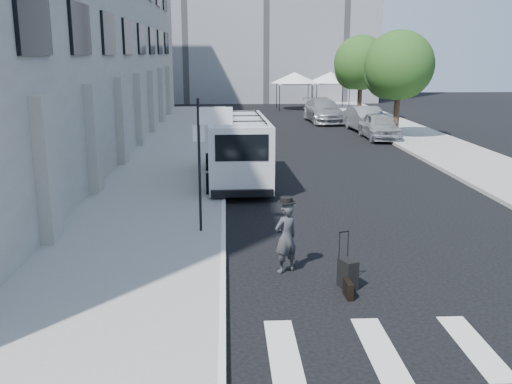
{
  "coord_description": "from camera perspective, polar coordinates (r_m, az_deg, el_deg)",
  "views": [
    {
      "loc": [
        -1.89,
        -11.41,
        4.75
      ],
      "look_at": [
        -1.15,
        2.74,
        1.3
      ],
      "focal_mm": 40.0,
      "sensor_mm": 36.0,
      "label": 1
    }
  ],
  "objects": [
    {
      "name": "sidewalk_left",
      "position": [
        27.9,
        -7.83,
        3.91
      ],
      "size": [
        4.5,
        48.0,
        0.15
      ],
      "primitive_type": "cube",
      "color": "gray",
      "rests_on": "ground"
    },
    {
      "name": "parked_car_a",
      "position": [
        33.23,
        12.26,
        6.47
      ],
      "size": [
        1.82,
        4.42,
        1.5
      ],
      "primitive_type": "imported",
      "rotation": [
        0.0,
        0.0,
        -0.01
      ],
      "color": "#9FA2A6",
      "rests_on": "ground"
    },
    {
      "name": "ground",
      "position": [
        12.5,
        6.0,
        -8.73
      ],
      "size": [
        120.0,
        120.0,
        0.0
      ],
      "primitive_type": "plane",
      "color": "black",
      "rests_on": "ground"
    },
    {
      "name": "sidewalk_right",
      "position": [
        33.57,
        16.03,
        5.15
      ],
      "size": [
        4.0,
        56.0,
        0.15
      ],
      "primitive_type": "cube",
      "color": "gray",
      "rests_on": "ground"
    },
    {
      "name": "tent_left",
      "position": [
        49.8,
        3.87,
        11.31
      ],
      "size": [
        4.0,
        4.0,
        3.2
      ],
      "color": "black",
      "rests_on": "ground"
    },
    {
      "name": "parked_car_b",
      "position": [
        36.26,
        10.97,
        7.14
      ],
      "size": [
        2.05,
        4.82,
        1.54
      ],
      "primitive_type": "imported",
      "rotation": [
        0.0,
        0.0,
        0.09
      ],
      "color": "slate",
      "rests_on": "ground"
    },
    {
      "name": "building_left",
      "position": [
        30.96,
        -21.87,
        15.06
      ],
      "size": [
        10.0,
        44.0,
        12.0
      ],
      "primitive_type": "cube",
      "color": "gray",
      "rests_on": "ground"
    },
    {
      "name": "businessman",
      "position": [
        12.63,
        3.01,
        -4.57
      ],
      "size": [
        0.7,
        0.64,
        1.6
      ],
      "primitive_type": "imported",
      "rotation": [
        0.0,
        0.0,
        3.71
      ],
      "color": "#38383A",
      "rests_on": "ground"
    },
    {
      "name": "sign_pole",
      "position": [
        14.77,
        -4.83,
        5.47
      ],
      "size": [
        1.03,
        0.07,
        3.5
      ],
      "color": "black",
      "rests_on": "sidewalk_left"
    },
    {
      "name": "tree_far",
      "position": [
        41.64,
        10.27,
        12.41
      ],
      "size": [
        3.8,
        3.83,
        6.03
      ],
      "color": "black",
      "rests_on": "ground"
    },
    {
      "name": "suitcase",
      "position": [
        12.07,
        9.16,
        -8.06
      ],
      "size": [
        0.4,
        0.49,
        1.19
      ],
      "rotation": [
        0.0,
        0.0,
        0.37
      ],
      "color": "black",
      "rests_on": "ground"
    },
    {
      "name": "briefcase",
      "position": [
        11.69,
        9.2,
        -9.56
      ],
      "size": [
        0.14,
        0.44,
        0.34
      ],
      "primitive_type": "cube",
      "rotation": [
        0.0,
        0.0,
        0.04
      ],
      "color": "black",
      "rests_on": "ground"
    },
    {
      "name": "tree_near",
      "position": [
        32.93,
        13.87,
        11.95
      ],
      "size": [
        3.8,
        3.83,
        6.03
      ],
      "color": "black",
      "rests_on": "ground"
    },
    {
      "name": "cargo_van",
      "position": [
        21.39,
        -1.94,
        4.3
      ],
      "size": [
        2.5,
        6.62,
        2.45
      ],
      "rotation": [
        0.0,
        0.0,
        0.03
      ],
      "color": "silver",
      "rests_on": "ground"
    },
    {
      "name": "tent_right",
      "position": [
        50.77,
        7.46,
        11.28
      ],
      "size": [
        4.0,
        4.0,
        3.2
      ],
      "color": "black",
      "rests_on": "ground"
    },
    {
      "name": "parked_car_c",
      "position": [
        40.87,
        6.79,
        8.06
      ],
      "size": [
        2.63,
        5.69,
        1.61
      ],
      "primitive_type": "imported",
      "rotation": [
        0.0,
        0.0,
        0.07
      ],
      "color": "gray",
      "rests_on": "ground"
    }
  ]
}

